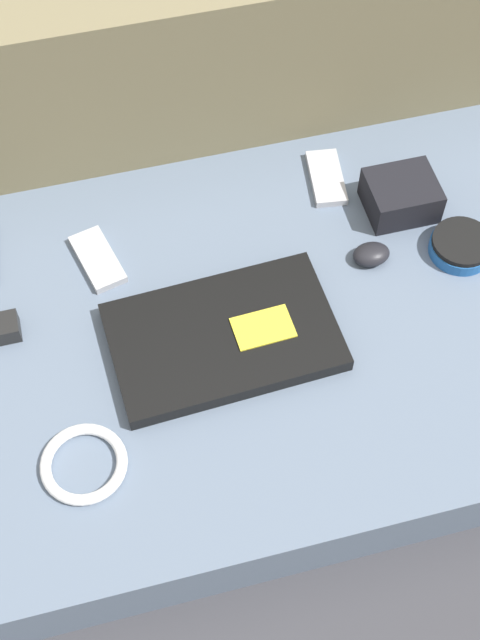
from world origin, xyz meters
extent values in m
plane|color=#38383D|center=(0.00, 0.00, 0.00)|extent=(8.00, 8.00, 0.00)
cube|color=slate|center=(0.00, 0.00, 0.06)|extent=(1.19, 0.72, 0.12)
cube|color=#756B4C|center=(0.00, 0.46, 0.21)|extent=(1.19, 0.20, 0.42)
cube|color=black|center=(-0.03, -0.02, 0.13)|extent=(0.35, 0.23, 0.03)
cube|color=yellow|center=(0.03, -0.03, 0.14)|extent=(0.09, 0.06, 0.00)
ellipsoid|color=black|center=(0.24, 0.07, 0.13)|extent=(0.06, 0.05, 0.03)
cylinder|color=#1E569E|center=(0.38, 0.05, 0.13)|extent=(0.10, 0.10, 0.02)
cylinder|color=black|center=(0.38, 0.05, 0.14)|extent=(0.10, 0.10, 0.01)
cube|color=#B7B7BC|center=(-0.19, 0.18, 0.12)|extent=(0.08, 0.13, 0.01)
cube|color=#B7B7BC|center=(0.22, 0.25, 0.12)|extent=(0.07, 0.13, 0.01)
cube|color=black|center=(0.32, 0.17, 0.15)|extent=(0.11, 0.10, 0.06)
cube|color=black|center=(-0.35, 0.08, 0.13)|extent=(0.05, 0.04, 0.03)
torus|color=white|center=(-0.27, -0.17, 0.12)|extent=(0.12, 0.12, 0.02)
camera|label=1|loc=(-0.18, -0.71, 1.28)|focal=50.00mm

